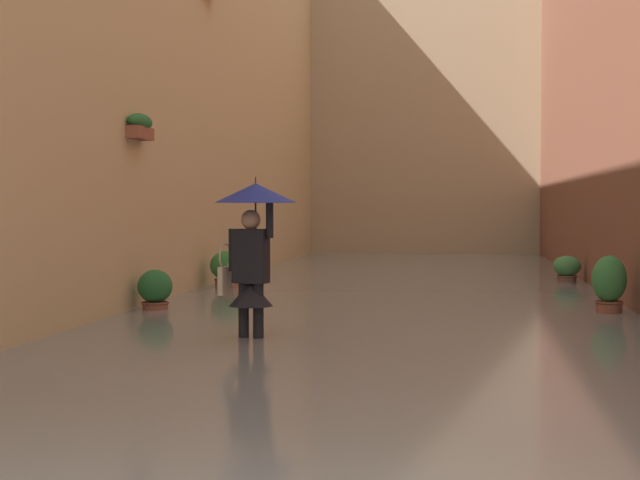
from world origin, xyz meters
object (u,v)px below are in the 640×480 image
Objects in this scene: potted_plant_near_right at (155,293)px; potted_plant_far_right at (227,271)px; person_wading at (253,234)px; potted_plant_mid_left at (609,287)px; potted_plant_far_left at (567,271)px.

potted_plant_near_right is 3.77m from potted_plant_far_right.
potted_plant_mid_left is at bearing -143.69° from person_wading.
potted_plant_far_right is at bearing -91.99° from potted_plant_near_right.
potted_plant_far_right reaches higher than potted_plant_far_left.
potted_plant_far_left is at bearing -116.89° from person_wading.
potted_plant_far_right reaches higher than potted_plant_near_right.
person_wading is at bearing 63.11° from potted_plant_far_left.
potted_plant_near_right is (6.41, 0.50, -0.12)m from potted_plant_mid_left.
person_wading reaches higher than potted_plant_far_right.
potted_plant_mid_left is 5.45m from potted_plant_far_left.
potted_plant_near_right is at bearing 88.01° from potted_plant_far_right.
potted_plant_mid_left is at bearing 152.48° from potted_plant_far_right.
potted_plant_far_right is (6.29, 2.18, 0.08)m from potted_plant_far_left.
person_wading is 6.82m from potted_plant_far_right.
potted_plant_mid_left reaches higher than potted_plant_near_right.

